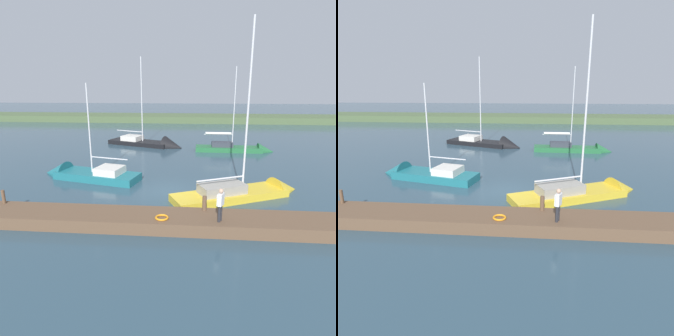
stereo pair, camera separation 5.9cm
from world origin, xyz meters
The scene contains 11 objects.
ground_plane centered at (0.00, 0.00, 0.00)m, with size 200.00×200.00×0.00m, color #2D4756.
far_shoreline centered at (0.00, -40.18, 0.00)m, with size 180.00×8.00×2.40m, color #4C603D.
dock_pier centered at (0.00, 4.96, 0.32)m, with size 22.53×2.12×0.63m, color brown.
mooring_post_near centered at (-2.25, 4.22, 1.01)m, with size 0.22×0.22×0.76m, color brown.
mooring_post_far centered at (8.56, 4.22, 1.01)m, with size 0.18×0.18×0.75m, color brown.
life_ring_buoy centered at (-0.18, 5.38, 0.68)m, with size 0.66×0.66×0.10m, color orange.
sailboat_near_dock centered at (-6.49, -13.02, 0.12)m, with size 8.24×2.01×9.55m.
sailboat_outer_mooring centered at (6.74, -2.52, 0.15)m, with size 8.13×3.95×7.97m.
sailboat_mid_channel centered at (3.05, -15.15, 0.15)m, with size 9.40×5.37×11.01m.
sailboat_inner_slip centered at (-5.12, 0.40, 0.14)m, with size 8.83×5.49×11.44m.
person_on_dock centered at (-2.93, 5.43, 1.56)m, with size 0.38×0.58×1.63m.
Camera 1 is at (-1.57, 18.25, 6.81)m, focal length 31.36 mm.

